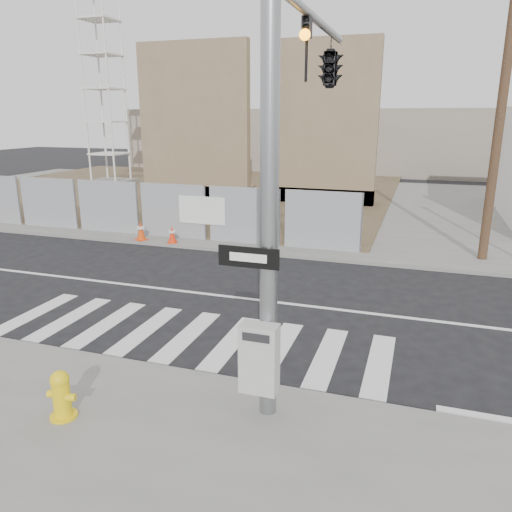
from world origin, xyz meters
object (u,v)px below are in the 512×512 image
(crane_tower, at_px, (100,39))
(fire_hydrant, at_px, (61,395))
(signal_pole, at_px, (314,101))
(traffic_cone_d, at_px, (172,234))
(traffic_cone_c, at_px, (141,231))

(crane_tower, relative_size, fire_hydrant, 23.52)
(signal_pole, relative_size, crane_tower, 0.39)
(traffic_cone_d, bearing_deg, fire_hydrant, -71.17)
(fire_hydrant, relative_size, traffic_cone_d, 1.22)
(traffic_cone_c, height_order, traffic_cone_d, traffic_cone_c)
(signal_pole, distance_m, traffic_cone_c, 10.77)
(crane_tower, distance_m, traffic_cone_c, 18.27)
(crane_tower, bearing_deg, traffic_cone_c, -52.33)
(traffic_cone_d, bearing_deg, traffic_cone_c, 180.00)
(signal_pole, bearing_deg, crane_tower, 132.57)
(fire_hydrant, height_order, traffic_cone_d, fire_hydrant)
(crane_tower, distance_m, fire_hydrant, 28.50)
(fire_hydrant, xyz_separation_m, traffic_cone_d, (-3.46, 10.16, -0.07))
(crane_tower, bearing_deg, fire_hydrant, -57.52)
(traffic_cone_c, distance_m, traffic_cone_d, 1.27)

